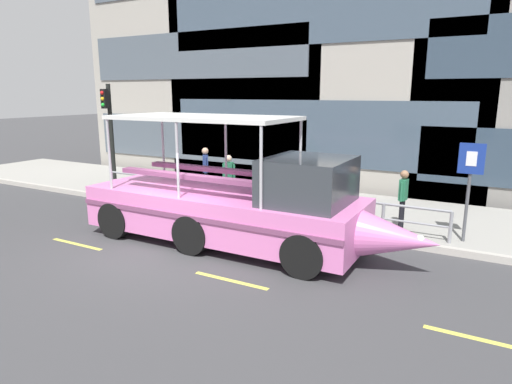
{
  "coord_description": "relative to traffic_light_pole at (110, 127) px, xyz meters",
  "views": [
    {
      "loc": [
        7.09,
        -8.24,
        3.92
      ],
      "look_at": [
        1.51,
        1.91,
        1.3
      ],
      "focal_mm": 30.92,
      "sensor_mm": 36.0,
      "label": 1
    }
  ],
  "objects": [
    {
      "name": "pedestrian_mid_left",
      "position": [
        7.19,
        0.38,
        -1.54
      ],
      "size": [
        0.44,
        0.21,
        1.53
      ],
      "color": "#47423D",
      "rests_on": "sidewalk"
    },
    {
      "name": "pedestrian_near_stern",
      "position": [
        3.73,
        0.98,
        -1.39
      ],
      "size": [
        0.35,
        0.44,
        1.77
      ],
      "color": "#1E2338",
      "rests_on": "sidewalk"
    },
    {
      "name": "pedestrian_mid_right",
      "position": [
        5.05,
        0.49,
        -1.47
      ],
      "size": [
        0.47,
        0.23,
        1.65
      ],
      "color": "black",
      "rests_on": "sidewalk"
    },
    {
      "name": "traffic_light_pole",
      "position": [
        0.0,
        0.0,
        0.0
      ],
      "size": [
        0.24,
        0.46,
        4.06
      ],
      "color": "black",
      "rests_on": "sidewalk"
    },
    {
      "name": "sidewalk",
      "position": [
        6.01,
        1.66,
        -2.55
      ],
      "size": [
        32.0,
        4.8,
        0.18
      ],
      "primitive_type": "cube",
      "color": "#99968E",
      "rests_on": "ground_plane"
    },
    {
      "name": "ground_plane",
      "position": [
        6.01,
        -3.94,
        -2.64
      ],
      "size": [
        120.0,
        120.0,
        0.0
      ],
      "primitive_type": "plane",
      "color": "#3D3D3F"
    },
    {
      "name": "curb_edge",
      "position": [
        6.01,
        -0.83,
        -2.55
      ],
      "size": [
        32.0,
        0.18,
        0.18
      ],
      "primitive_type": "cube",
      "color": "#B2ADA3",
      "rests_on": "ground_plane"
    },
    {
      "name": "duck_tour_boat",
      "position": [
        7.43,
        -2.75,
        -1.58
      ],
      "size": [
        9.3,
        2.55,
        3.33
      ],
      "color": "pink",
      "rests_on": "ground_plane"
    },
    {
      "name": "pedestrian_near_bow",
      "position": [
        10.94,
        0.19,
        -1.46
      ],
      "size": [
        0.23,
        0.48,
        1.66
      ],
      "color": "black",
      "rests_on": "sidewalk"
    },
    {
      "name": "parking_sign",
      "position": [
        12.57,
        -0.17,
        -0.74
      ],
      "size": [
        0.6,
        0.12,
        2.53
      ],
      "color": "#4C4F54",
      "rests_on": "sidewalk"
    },
    {
      "name": "lane_centreline",
      "position": [
        6.01,
        -4.77,
        -2.64
      ],
      "size": [
        25.8,
        0.12,
        0.01
      ],
      "color": "#DBD64C",
      "rests_on": "ground_plane"
    },
    {
      "name": "curb_guardrail",
      "position": [
        6.36,
        -0.49,
        -1.89
      ],
      "size": [
        11.92,
        0.09,
        0.86
      ],
      "color": "gray",
      "rests_on": "sidewalk"
    }
  ]
}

